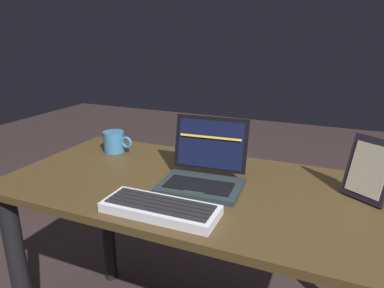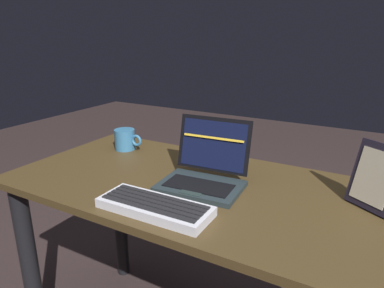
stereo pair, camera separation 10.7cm
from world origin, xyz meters
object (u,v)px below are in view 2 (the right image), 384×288
Objects in this scene: external_keyboard at (155,207)px; laptop_front at (205,172)px; photo_frame at (375,177)px; coffee_mug at (125,139)px.

laptop_front is at bearing 80.26° from external_keyboard.
external_keyboard is at bearing -99.74° from laptop_front.
photo_frame reaches higher than coffee_mug.
coffee_mug is at bearing 160.92° from laptop_front.
photo_frame is at bearing 10.79° from laptop_front.
external_keyboard is at bearing -148.61° from photo_frame.
laptop_front is 2.08× the size of coffee_mug.
laptop_front is at bearing -169.21° from photo_frame.
coffee_mug is at bearing 175.89° from photo_frame.
external_keyboard is 1.73× the size of photo_frame.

